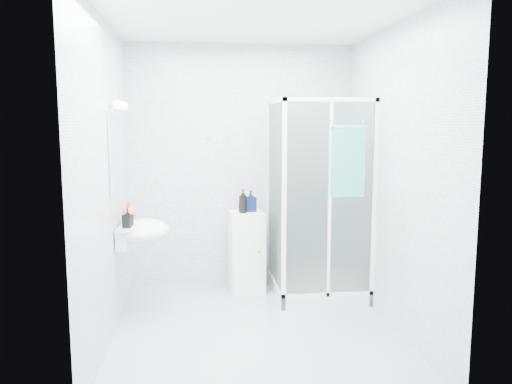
{
  "coord_description": "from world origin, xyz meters",
  "views": [
    {
      "loc": [
        -0.48,
        -4.07,
        1.75
      ],
      "look_at": [
        0.05,
        0.35,
        1.15
      ],
      "focal_mm": 35.0,
      "sensor_mm": 36.0,
      "label": 1
    }
  ],
  "objects": [
    {
      "name": "hand_towel",
      "position": [
        0.91,
        0.36,
        1.43
      ],
      "size": [
        0.31,
        0.05,
        0.66
      ],
      "color": "teal",
      "rests_on": "shower_enclosure"
    },
    {
      "name": "storage_cabinet",
      "position": [
        0.03,
        1.03,
        0.42
      ],
      "size": [
        0.37,
        0.39,
        0.85
      ],
      "rotation": [
        0.0,
        0.0,
        0.06
      ],
      "color": "white",
      "rests_on": "ground"
    },
    {
      "name": "mirror",
      "position": [
        -1.19,
        0.45,
        1.5
      ],
      "size": [
        0.02,
        0.6,
        0.7
      ],
      "primitive_type": "cube",
      "color": "white",
      "rests_on": "room"
    },
    {
      "name": "wall_hooks",
      "position": [
        -0.25,
        1.26,
        1.62
      ],
      "size": [
        0.23,
        0.06,
        0.03
      ],
      "color": "silver",
      "rests_on": "room"
    },
    {
      "name": "vanity_lights",
      "position": [
        -1.14,
        0.45,
        1.92
      ],
      "size": [
        0.1,
        0.4,
        0.08
      ],
      "color": "silver",
      "rests_on": "room"
    },
    {
      "name": "shampoo_bottle_a",
      "position": [
        -0.01,
        0.99,
        0.97
      ],
      "size": [
        0.11,
        0.11,
        0.25
      ],
      "primitive_type": "imported",
      "rotation": [
        0.0,
        0.0,
        0.21
      ],
      "color": "black",
      "rests_on": "storage_cabinet"
    },
    {
      "name": "soap_dispenser_orange",
      "position": [
        -1.11,
        0.58,
        0.95
      ],
      "size": [
        0.17,
        0.17,
        0.18
      ],
      "primitive_type": "imported",
      "rotation": [
        0.0,
        0.0,
        0.27
      ],
      "color": "#FF391E",
      "rests_on": "wall_basin"
    },
    {
      "name": "room",
      "position": [
        0.0,
        0.0,
        1.3
      ],
      "size": [
        2.4,
        2.6,
        2.6
      ],
      "color": "silver",
      "rests_on": "ground"
    },
    {
      "name": "shampoo_bottle_b",
      "position": [
        0.08,
        1.07,
        0.96
      ],
      "size": [
        0.12,
        0.12,
        0.22
      ],
      "primitive_type": "imported",
      "rotation": [
        0.0,
        0.0,
        0.15
      ],
      "color": "#0A1441",
      "rests_on": "storage_cabinet"
    },
    {
      "name": "soap_dispenser_black",
      "position": [
        -1.08,
        0.3,
        0.95
      ],
      "size": [
        0.1,
        0.1,
        0.17
      ],
      "primitive_type": "imported",
      "rotation": [
        0.0,
        0.0,
        -0.38
      ],
      "color": "black",
      "rests_on": "wall_basin"
    },
    {
      "name": "wall_basin",
      "position": [
        -0.99,
        0.45,
        0.8
      ],
      "size": [
        0.46,
        0.56,
        0.35
      ],
      "color": "white",
      "rests_on": "ground"
    },
    {
      "name": "shower_enclosure",
      "position": [
        0.67,
        0.77,
        0.45
      ],
      "size": [
        0.9,
        0.95,
        2.0
      ],
      "color": "white",
      "rests_on": "ground"
    }
  ]
}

